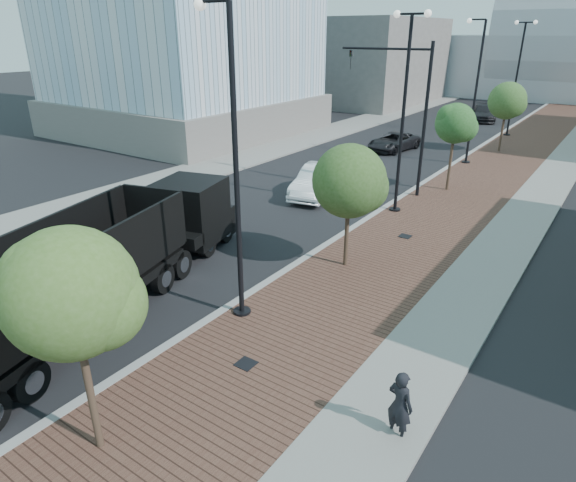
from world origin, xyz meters
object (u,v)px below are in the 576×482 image
Objects in this scene: pedestrian at (400,405)px; dark_car_mid at (394,142)px; dump_truck at (143,246)px; white_sedan at (319,181)px.

dark_car_mid is at bearing -52.02° from pedestrian.
dump_truck is at bearing -77.37° from dark_car_mid.
dump_truck reaches higher than dark_car_mid.
dark_car_mid is 2.78× the size of pedestrian.
dump_truck is 12.34m from white_sedan.
dump_truck is 10.65m from pedestrian.
white_sedan reaches higher than dark_car_mid.
dump_truck reaches higher than white_sedan.
white_sedan is 13.08m from dark_car_mid.
pedestrian is at bearing -24.70° from dump_truck.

